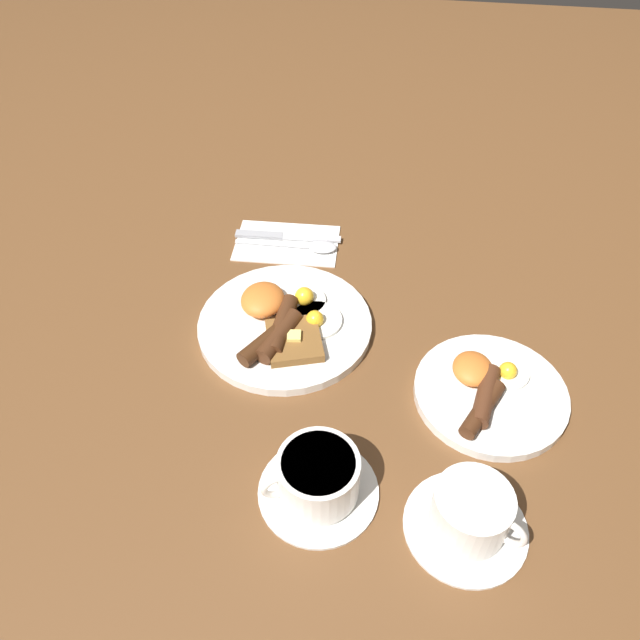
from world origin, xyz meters
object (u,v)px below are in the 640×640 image
breakfast_plate_near (284,323)px  knife (282,236)px  teacup_far (470,515)px  spoon (312,246)px  breakfast_plate_far (488,391)px  teacup_near (318,479)px

breakfast_plate_near → knife: bearing=-168.3°
teacup_far → spoon: teacup_far is taller
knife → spoon: spoon is taller
breakfast_plate_far → knife: (-0.31, -0.35, -0.01)m
breakfast_plate_far → teacup_near: (0.18, -0.21, 0.02)m
breakfast_plate_near → teacup_far: bearing=43.2°
knife → spoon: (0.02, 0.06, 0.00)m
breakfast_plate_far → spoon: breakfast_plate_far is taller
knife → spoon: size_ratio=1.05×
breakfast_plate_far → breakfast_plate_near: bearing=-105.9°
breakfast_plate_far → spoon: 0.41m
breakfast_plate_far → teacup_far: 0.21m
teacup_near → teacup_far: size_ratio=1.02×
teacup_far → knife: teacup_far is taller
teacup_near → teacup_far: bearing=83.3°
knife → teacup_near: bearing=-77.1°
spoon → teacup_far: bearing=-63.2°
teacup_near → knife: size_ratio=0.78×
teacup_near → teacup_far: (0.02, 0.18, 0.00)m
breakfast_plate_near → teacup_near: 0.28m
teacup_near → breakfast_plate_near: bearing=-161.1°
breakfast_plate_far → spoon: (-0.29, -0.29, -0.00)m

